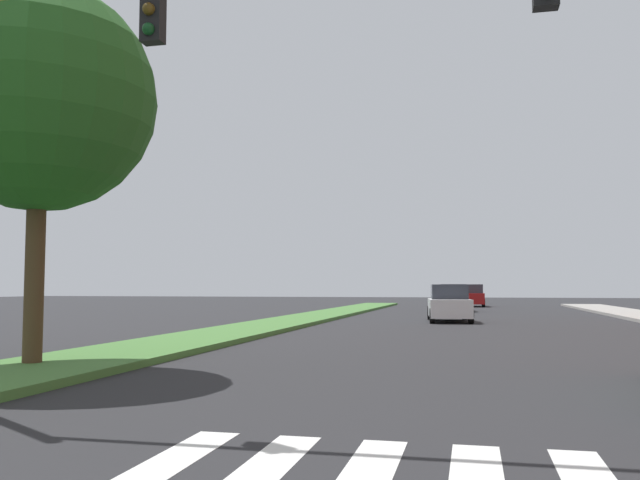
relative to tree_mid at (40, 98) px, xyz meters
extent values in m
plane|color=#262628|center=(8.59, 16.61, -5.24)|extent=(140.00, 140.00, 0.00)
cube|color=silver|center=(5.44, -5.36, -5.23)|extent=(0.45, 2.20, 0.01)
cube|color=silver|center=(6.34, -5.36, -5.23)|extent=(0.45, 2.20, 0.01)
cube|color=silver|center=(7.24, -5.36, -5.23)|extent=(0.45, 2.20, 0.01)
cube|color=silver|center=(8.14, -5.36, -5.23)|extent=(0.45, 2.20, 0.01)
cube|color=#477A38|center=(0.47, 14.61, -5.16)|extent=(2.77, 64.00, 0.15)
cylinder|color=#4C3823|center=(0.00, 0.00, -3.20)|extent=(0.36, 0.36, 3.77)
sphere|color=#23561E|center=(0.00, 0.00, 0.02)|extent=(4.46, 4.46, 4.46)
cube|color=black|center=(4.18, -3.52, -0.14)|extent=(0.28, 0.20, 0.80)
sphere|color=#4C380F|center=(4.18, -3.64, -0.14)|extent=(0.16, 0.16, 0.16)
sphere|color=#0F3F19|center=(4.18, -3.64, -0.40)|extent=(0.16, 0.16, 0.16)
cube|color=silver|center=(7.11, 19.53, -4.62)|extent=(2.16, 4.45, 0.80)
cube|color=#2D333D|center=(7.13, 19.32, -3.89)|extent=(1.73, 2.07, 0.65)
cylinder|color=black|center=(6.15, 21.16, -4.92)|extent=(0.28, 0.66, 0.64)
cylinder|color=black|center=(7.76, 21.30, -4.92)|extent=(0.28, 0.66, 0.64)
cylinder|color=black|center=(6.46, 17.76, -4.92)|extent=(0.28, 0.66, 0.64)
cylinder|color=black|center=(8.07, 17.91, -4.92)|extent=(0.28, 0.66, 0.64)
cube|color=#B7B7BC|center=(7.05, 32.05, -4.60)|extent=(1.77, 4.19, 0.82)
cube|color=#2D333D|center=(7.05, 31.84, -3.85)|extent=(1.55, 1.89, 0.67)
cylinder|color=black|center=(6.27, 33.69, -4.92)|extent=(0.22, 0.64, 0.64)
cylinder|color=black|center=(7.85, 33.68, -4.92)|extent=(0.22, 0.64, 0.64)
cylinder|color=black|center=(6.25, 30.41, -4.92)|extent=(0.22, 0.64, 0.64)
cylinder|color=black|center=(7.83, 30.40, -4.92)|extent=(0.22, 0.64, 0.64)
cube|color=maroon|center=(8.19, 42.77, -4.60)|extent=(1.77, 4.35, 0.84)
cube|color=#2D333D|center=(8.19, 42.55, -3.84)|extent=(1.55, 1.96, 0.68)
cylinder|color=black|center=(7.40, 44.49, -4.92)|extent=(0.22, 0.64, 0.64)
cylinder|color=black|center=(9.00, 44.49, -4.92)|extent=(0.22, 0.64, 0.64)
cylinder|color=black|center=(7.39, 41.05, -4.92)|extent=(0.22, 0.64, 0.64)
cylinder|color=black|center=(8.99, 41.04, -4.92)|extent=(0.22, 0.64, 0.64)
camera|label=1|loc=(8.13, -11.18, -3.65)|focal=37.42mm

